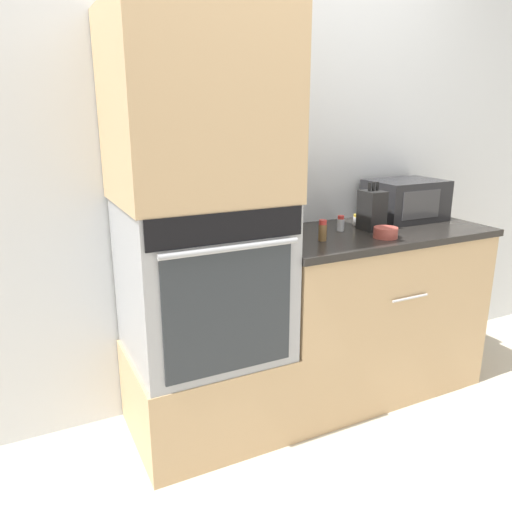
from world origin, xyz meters
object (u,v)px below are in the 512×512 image
at_px(bowl, 386,233).
at_px(condiment_jar_mid, 323,231).
at_px(microwave, 405,200).
at_px(condiment_jar_near, 357,220).
at_px(condiment_jar_far, 341,223).
at_px(wall_oven, 203,279).
at_px(knife_block, 372,210).

distance_m(bowl, condiment_jar_mid, 0.32).
distance_m(microwave, condiment_jar_near, 0.34).
distance_m(microwave, condiment_jar_mid, 0.73).
xyz_separation_m(microwave, bowl, (-0.39, -0.29, -0.09)).
bearing_deg(bowl, condiment_jar_near, 79.99).
bearing_deg(condiment_jar_far, bowl, -63.59).
xyz_separation_m(wall_oven, condiment_jar_mid, (0.59, -0.08, 0.18)).
relative_size(knife_block, condiment_jar_mid, 2.46).
distance_m(microwave, condiment_jar_far, 0.51).
xyz_separation_m(bowl, condiment_jar_near, (0.05, 0.29, 0.00)).
bearing_deg(wall_oven, condiment_jar_mid, -7.63).
distance_m(wall_oven, condiment_jar_near, 0.97).
distance_m(wall_oven, knife_block, 0.97).
bearing_deg(condiment_jar_near, knife_block, -90.86).
bearing_deg(microwave, condiment_jar_far, -171.77).
distance_m(microwave, knife_block, 0.36).
relative_size(knife_block, condiment_jar_near, 4.14).
bearing_deg(condiment_jar_mid, microwave, 16.19).
relative_size(wall_oven, bowl, 6.05).
bearing_deg(knife_block, condiment_jar_mid, -167.16).
distance_m(wall_oven, condiment_jar_mid, 0.62).
height_order(microwave, bowl, microwave).
distance_m(condiment_jar_near, condiment_jar_far, 0.18).
relative_size(condiment_jar_near, condiment_jar_far, 0.75).
distance_m(wall_oven, bowl, 0.93).
distance_m(bowl, condiment_jar_far, 0.25).
distance_m(wall_oven, condiment_jar_far, 0.81).
height_order(wall_oven, knife_block, knife_block).
bearing_deg(microwave, wall_oven, -174.50).
xyz_separation_m(microwave, condiment_jar_near, (-0.33, -0.00, -0.08)).
height_order(knife_block, condiment_jar_mid, knife_block).
bearing_deg(condiment_jar_near, bowl, -100.01).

